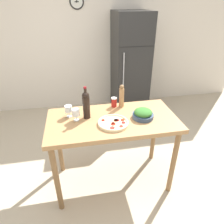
{
  "coord_description": "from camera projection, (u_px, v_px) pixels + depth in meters",
  "views": [
    {
      "loc": [
        -0.35,
        -1.76,
        1.98
      ],
      "look_at": [
        0.0,
        0.03,
        0.96
      ],
      "focal_mm": 32.0,
      "sensor_mm": 36.0,
      "label": 1
    }
  ],
  "objects": [
    {
      "name": "wall_back",
      "position": [
        90.0,
        41.0,
        3.8
      ],
      "size": [
        6.4,
        0.08,
        2.6
      ],
      "color": "silver",
      "rests_on": "ground_plane"
    },
    {
      "name": "wine_glass_near",
      "position": [
        76.0,
        113.0,
        2.03
      ],
      "size": [
        0.08,
        0.08,
        0.13
      ],
      "color": "silver",
      "rests_on": "prep_counter"
    },
    {
      "name": "homemade_pizza",
      "position": [
        113.0,
        123.0,
        2.0
      ],
      "size": [
        0.31,
        0.31,
        0.03
      ],
      "color": "beige",
      "rests_on": "prep_counter"
    },
    {
      "name": "salt_canister",
      "position": [
        114.0,
        102.0,
        2.31
      ],
      "size": [
        0.06,
        0.06,
        0.11
      ],
      "color": "#B2231E",
      "rests_on": "prep_counter"
    },
    {
      "name": "prep_counter",
      "position": [
        113.0,
        127.0,
        2.15
      ],
      "size": [
        1.37,
        0.69,
        0.9
      ],
      "color": "#A87A4C",
      "rests_on": "ground_plane"
    },
    {
      "name": "pepper_mill",
      "position": [
        122.0,
        96.0,
        2.28
      ],
      "size": [
        0.06,
        0.06,
        0.27
      ],
      "color": "#AD7F51",
      "rests_on": "prep_counter"
    },
    {
      "name": "wine_bottle",
      "position": [
        86.0,
        104.0,
        2.04
      ],
      "size": [
        0.07,
        0.07,
        0.35
      ],
      "color": "black",
      "rests_on": "prep_counter"
    },
    {
      "name": "wine_glass_far",
      "position": [
        68.0,
        109.0,
        2.09
      ],
      "size": [
        0.08,
        0.08,
        0.13
      ],
      "color": "silver",
      "rests_on": "prep_counter"
    },
    {
      "name": "refrigerator",
      "position": [
        130.0,
        65.0,
        3.75
      ],
      "size": [
        0.61,
        0.74,
        1.84
      ],
      "color": "black",
      "rests_on": "ground_plane"
    },
    {
      "name": "ground_plane",
      "position": [
        113.0,
        179.0,
        2.54
      ],
      "size": [
        14.0,
        14.0,
        0.0
      ],
      "primitive_type": "plane",
      "color": "#BCAD93"
    },
    {
      "name": "salad_bowl",
      "position": [
        143.0,
        114.0,
        2.09
      ],
      "size": [
        0.22,
        0.22,
        0.1
      ],
      "color": "#384C6B",
      "rests_on": "prep_counter"
    }
  ]
}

